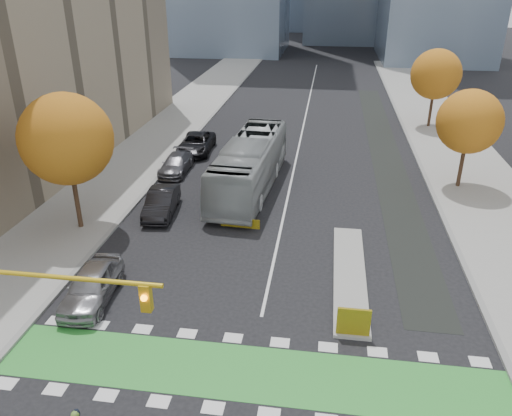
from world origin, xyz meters
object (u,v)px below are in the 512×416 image
(parked_car_a, at_px, (92,285))
(tree_east_far, at_px, (436,74))
(bus, at_px, (250,164))
(parked_car_c, at_px, (176,164))
(tree_east_near, at_px, (469,122))
(parked_car_b, at_px, (161,202))
(tree_west, at_px, (67,139))
(traffic_signal_west, at_px, (7,299))
(hazard_board, at_px, (354,322))
(parked_car_d, at_px, (196,143))

(parked_car_a, bearing_deg, tree_east_far, 53.57)
(bus, height_order, parked_car_c, bus)
(tree_east_near, height_order, parked_car_b, tree_east_near)
(bus, bearing_deg, parked_car_a, -106.20)
(tree_east_near, distance_m, parked_car_b, 21.47)
(tree_east_far, distance_m, parked_car_a, 38.98)
(parked_car_a, xyz_separation_m, parked_car_c, (-0.96, 16.87, -0.13))
(parked_car_c, bearing_deg, bus, -21.92)
(tree_west, bearing_deg, tree_east_far, 46.70)
(tree_east_far, xyz_separation_m, parked_car_b, (-20.28, -23.28, -4.46))
(tree_west, distance_m, traffic_signal_west, 13.25)
(hazard_board, bearing_deg, tree_east_far, 75.88)
(tree_west, bearing_deg, tree_east_near, 22.62)
(tree_west, xyz_separation_m, parked_car_d, (3.31, 15.04, -4.83))
(parked_car_b, bearing_deg, parked_car_d, 88.08)
(tree_west, relative_size, tree_east_far, 1.08)
(parked_car_d, bearing_deg, traffic_signal_west, -90.78)
(traffic_signal_west, height_order, parked_car_c, traffic_signal_west)
(tree_east_far, bearing_deg, traffic_signal_west, -117.95)
(traffic_signal_west, bearing_deg, parked_car_d, 91.57)
(hazard_board, xyz_separation_m, parked_car_b, (-11.78, 10.52, -0.02))
(hazard_board, xyz_separation_m, tree_east_far, (8.50, 33.80, 4.44))
(tree_east_near, height_order, bus, tree_east_near)
(bus, height_order, parked_car_d, bus)
(bus, relative_size, parked_car_b, 2.81)
(tree_east_far, xyz_separation_m, traffic_signal_west, (-20.43, -38.51, -1.21))
(tree_east_near, relative_size, bus, 0.53)
(parked_car_c, bearing_deg, parked_car_d, 85.81)
(tree_west, height_order, parked_car_a, tree_west)
(hazard_board, height_order, parked_car_b, parked_car_b)
(tree_east_near, relative_size, parked_car_c, 1.49)
(traffic_signal_west, distance_m, parked_car_c, 22.82)
(parked_car_a, relative_size, parked_car_c, 1.01)
(tree_west, xyz_separation_m, traffic_signal_west, (4.07, -12.51, -1.58))
(tree_east_near, distance_m, parked_car_a, 26.48)
(tree_east_far, relative_size, parked_car_c, 1.61)
(tree_east_far, relative_size, parked_car_b, 1.61)
(bus, relative_size, parked_car_d, 2.35)
(parked_car_d, bearing_deg, tree_east_far, 25.00)
(tree_east_near, bearing_deg, tree_west, -157.38)
(traffic_signal_west, distance_m, parked_car_b, 15.57)
(tree_east_far, bearing_deg, tree_east_near, -91.79)
(bus, bearing_deg, tree_east_near, 12.74)
(tree_east_near, distance_m, traffic_signal_west, 30.08)
(tree_east_near, xyz_separation_m, parked_car_d, (-20.69, 5.04, -4.08))
(traffic_signal_west, height_order, bus, traffic_signal_west)
(tree_east_near, bearing_deg, parked_car_b, -159.79)
(tree_west, relative_size, parked_car_c, 1.73)
(bus, relative_size, parked_car_a, 2.77)
(parked_car_a, bearing_deg, traffic_signal_west, -93.28)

